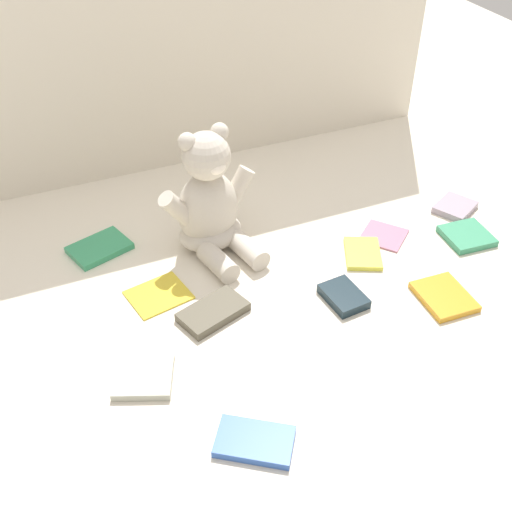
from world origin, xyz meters
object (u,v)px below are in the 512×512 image
object	(u,v)px
teddy_bear	(210,206)
book_case_10	(213,312)
book_case_0	(455,207)
book_case_8	(467,236)
book_case_5	(255,442)
book_case_11	(344,296)
book_case_2	(159,294)
book_case_7	(363,254)
book_case_9	(144,377)
book_case_4	(384,235)
book_case_6	(444,297)
book_case_3	(100,248)

from	to	relation	value
teddy_bear	book_case_10	size ratio (longest dim) A/B	2.14
teddy_bear	book_case_0	size ratio (longest dim) A/B	3.01
book_case_0	book_case_8	xyz separation A→B (m)	(-0.05, -0.10, -0.00)
book_case_5	book_case_11	distance (m)	0.38
book_case_8	book_case_5	bearing A→B (deg)	-150.31
book_case_2	book_case_7	size ratio (longest dim) A/B	1.08
book_case_7	book_case_8	xyz separation A→B (m)	(0.25, -0.04, 0.00)
book_case_0	book_case_9	size ratio (longest dim) A/B	0.92
book_case_9	book_case_5	bearing A→B (deg)	54.52
teddy_bear	book_case_11	world-z (taller)	teddy_bear
book_case_10	book_case_11	bearing A→B (deg)	58.21
book_case_10	book_case_7	bearing A→B (deg)	79.08
teddy_bear	book_case_5	xyz separation A→B (m)	(-0.12, -0.52, -0.10)
book_case_4	book_case_9	world-z (taller)	book_case_9
book_case_7	book_case_4	bearing A→B (deg)	52.68
book_case_6	book_case_7	distance (m)	0.20
book_case_2	book_case_10	xyz separation A→B (m)	(0.08, -0.10, 0.01)
book_case_0	book_case_3	distance (m)	0.83
book_case_11	book_case_3	bearing A→B (deg)	-45.47
book_case_5	book_case_9	bearing A→B (deg)	-113.07
teddy_bear	book_case_2	xyz separation A→B (m)	(-0.16, -0.12, -0.10)
teddy_bear	book_case_4	bearing A→B (deg)	-30.37
book_case_4	book_case_11	bearing A→B (deg)	-90.97
book_case_5	book_case_7	bearing A→B (deg)	165.11
book_case_3	book_case_5	xyz separation A→B (m)	(0.12, -0.59, 0.00)
book_case_7	book_case_9	xyz separation A→B (m)	(-0.53, -0.15, 0.00)
book_case_4	book_case_9	bearing A→B (deg)	-111.90
book_case_4	book_case_10	world-z (taller)	book_case_10
book_case_9	book_case_2	bearing A→B (deg)	178.94
book_case_2	book_case_10	size ratio (longest dim) A/B	0.88
teddy_bear	book_case_11	xyz separation A→B (m)	(0.18, -0.28, -0.09)
teddy_bear	book_case_8	distance (m)	0.58
book_case_4	book_case_5	size ratio (longest dim) A/B	0.75
teddy_bear	book_case_10	world-z (taller)	teddy_bear
book_case_11	book_case_8	bearing A→B (deg)	-174.10
book_case_0	book_case_10	xyz separation A→B (m)	(-0.66, -0.11, 0.00)
teddy_bear	book_case_4	distance (m)	0.40
book_case_10	book_case_4	bearing A→B (deg)	83.01
book_case_5	book_case_9	world-z (taller)	same
book_case_6	book_case_8	size ratio (longest dim) A/B	1.17
teddy_bear	book_case_5	bearing A→B (deg)	-114.34
book_case_5	book_case_9	xyz separation A→B (m)	(-0.13, 0.20, 0.00)
book_case_2	book_case_9	world-z (taller)	book_case_9
book_case_2	book_case_6	world-z (taller)	book_case_6
book_case_4	book_case_5	world-z (taller)	book_case_5
book_case_4	book_case_11	size ratio (longest dim) A/B	0.99
book_case_9	book_case_11	world-z (taller)	book_case_11
teddy_bear	book_case_9	world-z (taller)	teddy_bear
book_case_4	book_case_10	xyz separation A→B (m)	(-0.44, -0.09, 0.00)
book_case_2	book_case_8	size ratio (longest dim) A/B	1.16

